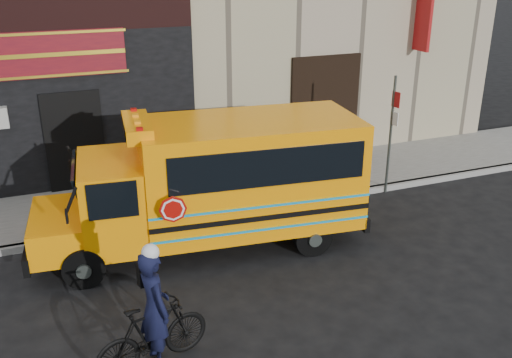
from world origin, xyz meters
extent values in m
plane|color=black|center=(0.00, 0.00, 0.00)|extent=(120.00, 120.00, 0.00)
cube|color=gray|center=(0.00, 2.60, 0.07)|extent=(40.00, 0.20, 0.15)
cube|color=#63615C|center=(0.00, 4.10, 0.07)|extent=(40.00, 3.00, 0.15)
cube|color=black|center=(-3.20, 5.40, 1.40)|extent=(1.30, 0.10, 2.50)
cube|color=#9E1213|center=(7.00, 5.15, 4.35)|extent=(0.10, 0.70, 2.40)
cylinder|color=black|center=(-3.57, 0.70, 0.40)|extent=(0.82, 0.36, 0.80)
cylinder|color=black|center=(-3.37, 2.59, 0.40)|extent=(0.82, 0.36, 0.80)
cylinder|color=black|center=(1.01, 0.23, 0.40)|extent=(0.82, 0.36, 0.80)
cylinder|color=black|center=(1.21, 2.12, 0.40)|extent=(0.82, 0.36, 0.80)
cube|color=#FF9005|center=(-3.92, 1.69, 0.80)|extent=(1.20, 2.09, 0.70)
cube|color=black|center=(-4.46, 1.75, 0.55)|extent=(0.33, 2.05, 0.35)
cube|color=#FF9005|center=(-2.82, 1.58, 1.30)|extent=(1.41, 2.21, 1.70)
cube|color=black|center=(-3.39, 1.64, 1.70)|extent=(0.24, 1.80, 0.90)
cube|color=#FF9005|center=(0.01, 1.28, 1.62)|extent=(4.70, 2.65, 2.25)
cube|color=black|center=(2.28, 1.05, 0.55)|extent=(0.35, 2.20, 0.30)
cube|color=black|center=(0.00, 0.17, 2.10)|extent=(3.88, 0.44, 0.75)
cube|color=#FF9005|center=(-2.22, 1.52, 2.78)|extent=(0.66, 1.64, 0.28)
cylinder|color=#A40C06|center=(-1.91, 0.18, 1.55)|extent=(0.52, 0.08, 0.52)
cylinder|color=#48514C|center=(4.32, 2.48, 1.55)|extent=(0.07, 0.07, 3.11)
cube|color=#9E1213|center=(4.33, 2.40, 2.52)|extent=(0.06, 0.27, 0.39)
cube|color=white|center=(4.33, 2.40, 2.04)|extent=(0.06, 0.27, 0.34)
imported|color=black|center=(-2.82, -2.00, 0.56)|extent=(1.92, 0.94, 1.11)
imported|color=black|center=(-2.75, -1.97, 0.95)|extent=(0.59, 0.77, 1.91)
camera|label=1|loc=(-3.96, -9.19, 5.95)|focal=40.00mm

